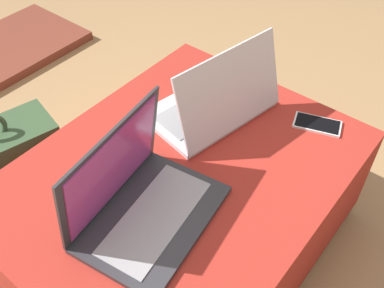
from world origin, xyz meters
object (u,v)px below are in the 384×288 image
object	(u,v)px
laptop_near	(140,201)
cell_phone	(317,124)
laptop_far	(215,103)
backpack	(11,177)

from	to	relation	value
laptop_near	cell_phone	size ratio (longest dim) A/B	2.54
laptop_near	laptop_far	xyz separation A→B (m)	(0.42, 0.08, -0.00)
laptop_near	laptop_far	distance (m)	0.43
backpack	laptop_far	bearing A→B (deg)	149.36
backpack	cell_phone	bearing A→B (deg)	144.66
laptop_near	backpack	world-z (taller)	laptop_near
laptop_near	cell_phone	bearing A→B (deg)	-26.82
laptop_near	laptop_far	size ratio (longest dim) A/B	0.97
cell_phone	backpack	world-z (taller)	backpack
laptop_near	laptop_far	bearing A→B (deg)	2.45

